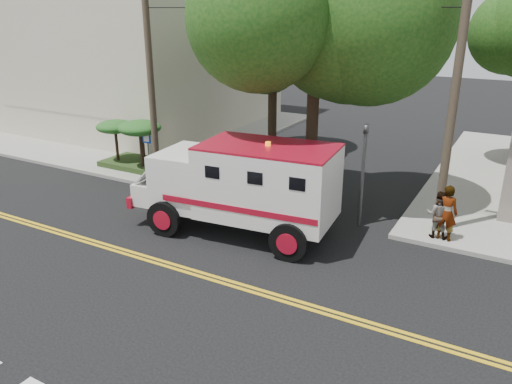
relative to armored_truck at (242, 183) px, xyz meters
The scene contains 13 objects.
ground 3.60m from the armored_truck, 100.19° to the right, with size 100.00×100.00×0.00m, color black.
sidewalk_nw 17.58m from the armored_truck, 143.42° to the left, with size 17.00×17.00×0.15m, color gray.
building_left 20.28m from the armored_truck, 143.39° to the left, with size 16.00×14.00×10.00m, color beige.
utility_pole_left 7.33m from the armored_truck, 154.56° to the left, with size 0.28×0.28×9.00m, color #382D23.
utility_pole_right 7.08m from the armored_truck, 28.55° to the left, with size 0.28×0.28×9.00m, color #382D23.
tree_main 6.41m from the armored_truck, 66.15° to the left, with size 6.08×5.70×9.85m.
tree_left 10.10m from the armored_truck, 110.35° to the left, with size 4.48×4.20×7.70m.
traffic_signal 4.14m from the armored_truck, 37.89° to the left, with size 0.15×0.18×3.60m.
accessibility_sign 7.44m from the armored_truck, 155.34° to the left, with size 0.45×0.10×2.02m.
palm_planter 8.74m from the armored_truck, 156.03° to the left, with size 3.52×2.63×2.36m.
armored_truck is the anchor object (origin of this frame).
pedestrian_a 6.59m from the armored_truck, 21.76° to the left, with size 0.67×0.44×1.85m, color gray.
pedestrian_b 6.41m from the armored_truck, 23.27° to the left, with size 0.77×0.60×1.58m, color gray.
Camera 1 is at (8.50, -10.20, 7.15)m, focal length 35.00 mm.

